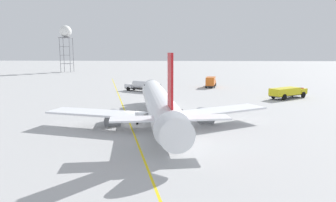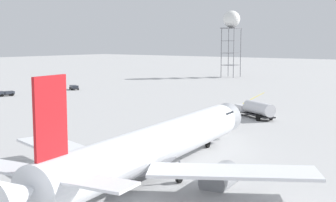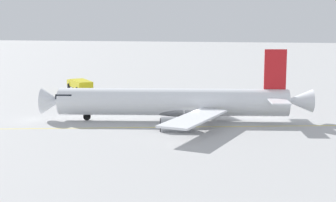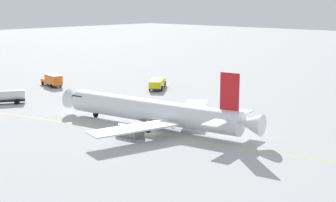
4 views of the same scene
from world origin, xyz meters
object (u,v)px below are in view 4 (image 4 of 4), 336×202
Objects in this scene: airliner_main at (154,113)px; catering_truck_truck at (52,80)px; fuel_tanker_truck at (4,97)px; fire_tender_truck at (157,83)px.

catering_truck_truck is (-11.83, -48.22, -0.95)m from airliner_main.
fuel_tanker_truck is at bearing 2.44° from airliner_main.
catering_truck_truck is at bearing -23.12° from airliner_main.
fire_tender_truck is (-27.69, -26.05, -1.08)m from airliner_main.
airliner_main is 3.97× the size of fire_tender_truck.
airliner_main is 38.03m from fire_tender_truck.
fuel_tanker_truck is at bearing 129.26° from catering_truck_truck.
catering_truck_truck is at bearing -119.50° from fuel_tanker_truck.
catering_truck_truck is 0.93× the size of fuel_tanker_truck.
fire_tender_truck is 1.10× the size of fuel_tanker_truck.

